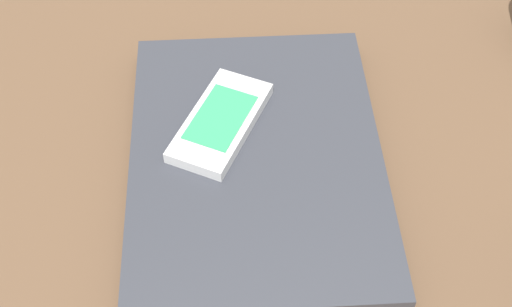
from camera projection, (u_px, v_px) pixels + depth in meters
desk_surface at (270, 128)px, 67.46cm from camera, size 120.00×80.00×3.00cm
laptop_closed at (256, 160)px, 61.45cm from camera, size 34.60×28.10×2.28cm
cell_phone_on_laptop at (221, 122)px, 62.01cm from camera, size 12.52×11.51×1.30cm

